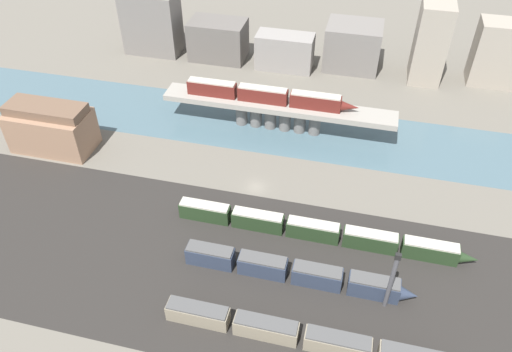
{
  "coord_description": "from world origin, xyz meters",
  "views": [
    {
      "loc": [
        20.5,
        -83.85,
        77.1
      ],
      "look_at": [
        0.0,
        0.28,
        3.09
      ],
      "focal_mm": 35.0,
      "sensor_mm": 36.0,
      "label": 1
    }
  ],
  "objects": [
    {
      "name": "city_block_left",
      "position": [
        -27.02,
        59.49,
        6.2
      ],
      "size": [
        17.78,
        11.33,
        12.41
      ],
      "primitive_type": "cube",
      "color": "#605B56",
      "rests_on": "ground"
    },
    {
      "name": "train_yard_mid",
      "position": [
        13.59,
        -23.9,
        2.04
      ],
      "size": [
        44.12,
        3.17,
        4.17
      ],
      "color": "#2D384C",
      "rests_on": "ground"
    },
    {
      "name": "bridge",
      "position": [
        0.0,
        24.57,
        5.62
      ],
      "size": [
        60.88,
        7.09,
        7.73
      ],
      "color": "gray",
      "rests_on": "ground"
    },
    {
      "name": "city_block_center",
      "position": [
        -4.82,
        57.85,
        5.52
      ],
      "size": [
        17.72,
        8.12,
        11.04
      ],
      "primitive_type": "cube",
      "color": "gray",
      "rests_on": "ground"
    },
    {
      "name": "city_block_tall",
      "position": [
        57.94,
        63.87,
        9.48
      ],
      "size": [
        14.33,
        9.48,
        18.97
      ],
      "primitive_type": "cube",
      "color": "gray",
      "rests_on": "ground"
    },
    {
      "name": "train_on_bridge",
      "position": [
        -2.74,
        24.57,
        9.71
      ],
      "size": [
        44.84,
        2.76,
        4.04
      ],
      "color": "#5B1E19",
      "rests_on": "bridge"
    },
    {
      "name": "river_water",
      "position": [
        0.0,
        24.57,
        0.0
      ],
      "size": [
        320.0,
        23.75,
        0.01
      ],
      "primitive_type": "cube",
      "color": "#47606B",
      "rests_on": "ground"
    },
    {
      "name": "city_block_right",
      "position": [
        15.63,
        63.82,
        6.95
      ],
      "size": [
        16.79,
        13.73,
        13.89
      ],
      "primitive_type": "cube",
      "color": "slate",
      "rests_on": "ground"
    },
    {
      "name": "railbed_yard",
      "position": [
        0.0,
        -24.0,
        0.0
      ],
      "size": [
        280.0,
        42.0,
        0.01
      ],
      "primitive_type": "cube",
      "color": "#282623",
      "rests_on": "ground"
    },
    {
      "name": "city_block_far_right",
      "position": [
        38.05,
        61.47,
        11.87
      ],
      "size": [
        9.17,
        12.17,
        23.74
      ],
      "primitive_type": "cube",
      "color": "gray",
      "rests_on": "ground"
    },
    {
      "name": "city_block_far_left",
      "position": [
        -49.1,
        58.77,
        9.88
      ],
      "size": [
        17.92,
        9.47,
        19.77
      ],
      "primitive_type": "cube",
      "color": "slate",
      "rests_on": "ground"
    },
    {
      "name": "train_yard_far",
      "position": [
        16.29,
        -12.37,
        2.0
      ],
      "size": [
        61.35,
        2.77,
        4.07
      ],
      "color": "#23381E",
      "rests_on": "ground"
    },
    {
      "name": "train_yard_near",
      "position": [
        18.37,
        -36.89,
        1.84
      ],
      "size": [
        51.82,
        3.03,
        3.76
      ],
      "color": "gray",
      "rests_on": "ground"
    },
    {
      "name": "signal_tower",
      "position": [
        30.58,
        -25.87,
        7.06
      ],
      "size": [
        1.0,
        0.81,
        14.04
      ],
      "color": "#4C4C51",
      "rests_on": "ground"
    },
    {
      "name": "ground_plane",
      "position": [
        0.0,
        0.0,
        0.0
      ],
      "size": [
        400.0,
        400.0,
        0.0
      ],
      "primitive_type": "plane",
      "color": "#666056"
    },
    {
      "name": "warehouse_building",
      "position": [
        -53.03,
        3.03,
        5.9
      ],
      "size": [
        19.93,
        10.54,
        12.41
      ],
      "color": "#937056",
      "rests_on": "ground"
    }
  ]
}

